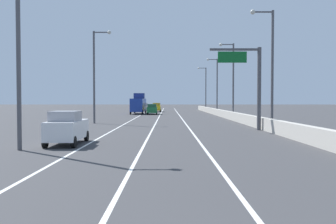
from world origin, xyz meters
The scene contains 17 objects.
ground_plane centered at (0.00, 64.00, 0.00)m, with size 320.00×320.00×0.00m, color #38383A.
lane_stripe_left centered at (-5.50, 55.00, 0.00)m, with size 0.16×130.00×0.00m, color silver.
lane_stripe_center centered at (-2.00, 55.00, 0.00)m, with size 0.16×130.00×0.00m, color silver.
lane_stripe_right centered at (1.50, 55.00, 0.00)m, with size 0.16×130.00×0.00m, color silver.
jersey_barrier_right centered at (8.32, 40.00, 0.55)m, with size 0.60×120.00×1.10m, color #B2ADA3.
overhead_sign_gantry centered at (6.98, 29.54, 4.73)m, with size 4.68×0.36×7.50m.
lamp_post_right_second centered at (8.59, 29.31, 6.17)m, with size 2.14×0.44×10.82m.
lamp_post_right_third centered at (8.49, 48.40, 6.17)m, with size 2.14×0.44×10.82m.
lamp_post_right_fourth centered at (8.76, 67.49, 6.17)m, with size 2.14×0.44×10.82m.
lamp_post_right_fifth centered at (8.55, 86.59, 6.17)m, with size 2.14×0.44×10.82m.
lamp_post_left_near centered at (-8.39, 16.21, 6.17)m, with size 2.14×0.44×10.82m.
lamp_post_left_mid centered at (-8.94, 39.13, 6.17)m, with size 2.14×0.44×10.82m.
car_yellow_0 centered at (-3.22, 82.10, 1.03)m, with size 2.01×4.06×2.08m.
car_green_1 centered at (-3.58, 65.99, 1.00)m, with size 2.03×4.77×1.99m.
car_white_2 centered at (-6.76, 18.81, 1.03)m, with size 1.94×4.55×2.06m.
car_silver_3 centered at (-6.70, 91.01, 0.97)m, with size 1.99×4.45×1.94m.
box_truck centered at (-6.40, 68.65, 1.88)m, with size 2.66×8.25×4.12m.
Camera 1 is at (-0.55, -3.58, 2.73)m, focal length 39.08 mm.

